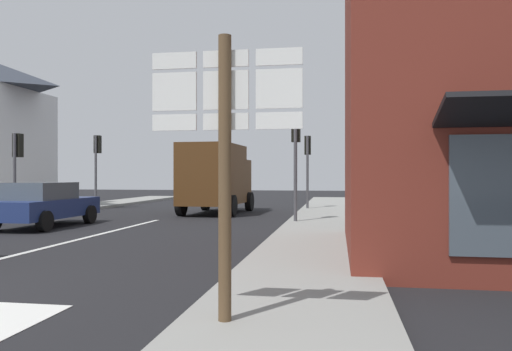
% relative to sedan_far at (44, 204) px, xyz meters
% --- Properties ---
extents(ground_plane, '(80.00, 80.00, 0.00)m').
position_rel_sedan_far_xyz_m(ground_plane, '(2.80, 0.97, -0.76)').
color(ground_plane, black).
extents(sidewalk_right, '(2.40, 44.00, 0.14)m').
position_rel_sedan_far_xyz_m(sidewalk_right, '(9.03, -1.03, -0.69)').
color(sidewalk_right, gray).
rests_on(sidewalk_right, ground).
extents(lane_centre_stripe, '(0.16, 12.00, 0.01)m').
position_rel_sedan_far_xyz_m(lane_centre_stripe, '(2.80, -3.03, -0.75)').
color(lane_centre_stripe, silver).
rests_on(lane_centre_stripe, ground).
extents(sedan_far, '(1.98, 4.21, 1.47)m').
position_rel_sedan_far_xyz_m(sedan_far, '(0.00, 0.00, 0.00)').
color(sedan_far, navy).
rests_on(sedan_far, ground).
extents(delivery_truck, '(2.64, 5.08, 3.05)m').
position_rel_sedan_far_xyz_m(delivery_truck, '(4.20, 6.56, 0.89)').
color(delivery_truck, '#4C2D14').
rests_on(delivery_truck, ground).
extents(route_sign_post, '(1.66, 0.14, 3.20)m').
position_rel_sedan_far_xyz_m(route_sign_post, '(8.36, -9.67, 1.24)').
color(route_sign_post, brown).
rests_on(route_sign_post, ground).
extents(traffic_light_far_right, '(0.30, 0.49, 3.60)m').
position_rel_sedan_far_xyz_m(traffic_light_far_right, '(8.13, 8.92, 1.91)').
color(traffic_light_far_right, '#47474C').
rests_on(traffic_light_far_right, ground).
extents(traffic_light_far_left, '(0.30, 0.49, 3.74)m').
position_rel_sedan_far_xyz_m(traffic_light_far_left, '(-2.52, 8.54, 2.01)').
color(traffic_light_far_left, '#47474C').
rests_on(traffic_light_far_left, ground).
extents(traffic_light_near_right, '(0.30, 0.49, 3.76)m').
position_rel_sedan_far_xyz_m(traffic_light_near_right, '(8.13, 2.14, 2.02)').
color(traffic_light_near_right, '#47474C').
rests_on(traffic_light_near_right, ground).
extents(traffic_light_near_left, '(0.30, 0.49, 3.30)m').
position_rel_sedan_far_xyz_m(traffic_light_near_left, '(-2.52, 2.21, 1.68)').
color(traffic_light_near_left, '#47474C').
rests_on(traffic_light_near_left, ground).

